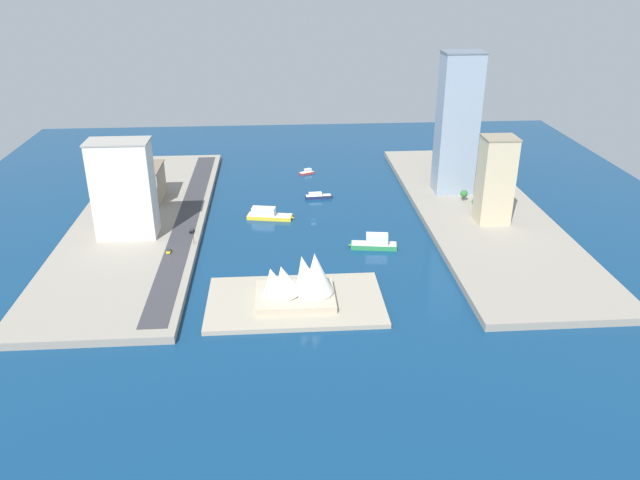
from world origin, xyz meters
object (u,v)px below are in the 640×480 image
at_px(tower_tall_glass, 457,124).
at_px(carpark_squat_concrete, 474,157).
at_px(ferry_green_doubledeck, 375,243).
at_px(apartment_midrise_tan, 145,183).
at_px(taxi_yellow_cab, 169,251).
at_px(traffic_light_waterfront, 193,236).
at_px(opera_landmark, 298,281).
at_px(ferry_yellow_fast, 267,214).
at_px(patrol_launch_navy, 318,196).
at_px(tugboat_red, 307,172).
at_px(office_block_beige, 495,180).
at_px(suv_black, 192,231).
at_px(hotel_broad_white, 123,189).

distance_m(tower_tall_glass, carpark_squat_concrete, 60.53).
relative_size(tower_tall_glass, carpark_squat_concrete, 2.93).
relative_size(ferry_green_doubledeck, apartment_midrise_tan, 0.88).
distance_m(taxi_yellow_cab, traffic_light_waterfront, 14.72).
relative_size(taxi_yellow_cab, opera_landmark, 0.14).
bearing_deg(ferry_yellow_fast, patrol_launch_navy, -135.47).
height_order(tower_tall_glass, traffic_light_waterfront, tower_tall_glass).
xyz_separation_m(carpark_squat_concrete, apartment_midrise_tan, (211.41, 44.66, 1.90)).
bearing_deg(opera_landmark, tower_tall_glass, -128.45).
relative_size(tower_tall_glass, apartment_midrise_tan, 2.88).
height_order(tugboat_red, traffic_light_waterfront, traffic_light_waterfront).
bearing_deg(patrol_launch_navy, ferry_green_doubledeck, 107.91).
xyz_separation_m(ferry_yellow_fast, office_block_beige, (-121.57, 20.80, 24.46)).
distance_m(patrol_launch_navy, suv_black, 89.01).
bearing_deg(taxi_yellow_cab, ferry_yellow_fast, -134.29).
bearing_deg(ferry_yellow_fast, hotel_broad_white, 19.98).
relative_size(tower_tall_glass, taxi_yellow_cab, 18.40).
relative_size(ferry_green_doubledeck, taxi_yellow_cab, 5.63).
relative_size(carpark_squat_concrete, traffic_light_waterfront, 4.37).
bearing_deg(tower_tall_glass, tugboat_red, -29.97).
xyz_separation_m(apartment_midrise_tan, taxi_yellow_cab, (-24.24, 75.38, -9.26)).
bearing_deg(tower_tall_glass, hotel_broad_white, 16.45).
height_order(suv_black, opera_landmark, opera_landmark).
height_order(apartment_midrise_tan, taxi_yellow_cab, apartment_midrise_tan).
distance_m(carpark_squat_concrete, hotel_broad_white, 232.54).
distance_m(office_block_beige, carpark_squat_concrete, 95.15).
xyz_separation_m(office_block_beige, carpark_squat_concrete, (-18.09, -92.16, -15.27)).
distance_m(tugboat_red, hotel_broad_white, 145.20).
xyz_separation_m(tugboat_red, hotel_broad_white, (97.44, 104.13, 27.27)).
xyz_separation_m(tower_tall_glass, hotel_broad_white, (183.89, 54.28, -16.53)).
bearing_deg(apartment_midrise_tan, tower_tall_glass, -179.44).
height_order(tugboat_red, apartment_midrise_tan, apartment_midrise_tan).
relative_size(tugboat_red, hotel_broad_white, 0.22).
height_order(ferry_green_doubledeck, traffic_light_waterfront, traffic_light_waterfront).
bearing_deg(opera_landmark, patrol_launch_navy, -97.63).
height_order(ferry_yellow_fast, suv_black, ferry_yellow_fast).
height_order(hotel_broad_white, traffic_light_waterfront, hotel_broad_white).
xyz_separation_m(office_block_beige, suv_black, (160.79, 3.93, -22.59)).
xyz_separation_m(ferry_yellow_fast, tower_tall_glass, (-112.95, -28.49, 42.55)).
distance_m(office_block_beige, tower_tall_glass, 53.21).
xyz_separation_m(tugboat_red, office_block_beige, (-95.07, 99.15, 25.71)).
bearing_deg(suv_black, office_block_beige, -178.60).
distance_m(ferry_green_doubledeck, hotel_broad_white, 129.27).
xyz_separation_m(tower_tall_glass, suv_black, (152.17, 53.22, -40.68)).
relative_size(ferry_yellow_fast, apartment_midrise_tan, 0.93).
xyz_separation_m(ferry_green_doubledeck, tower_tall_glass, (-58.41, -71.93, 42.09)).
distance_m(ferry_yellow_fast, ferry_green_doubledeck, 69.72).
distance_m(ferry_yellow_fast, tower_tall_glass, 124.01).
xyz_separation_m(ferry_yellow_fast, opera_landmark, (-13.77, 96.42, 8.45)).
bearing_deg(traffic_light_waterfront, ferry_green_doubledeck, 177.63).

